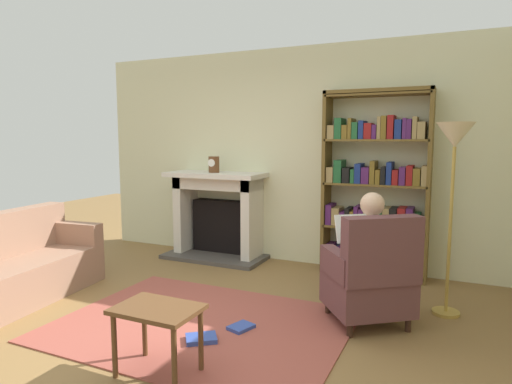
{
  "coord_description": "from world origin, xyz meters",
  "views": [
    {
      "loc": [
        1.92,
        -2.77,
        1.58
      ],
      "look_at": [
        0.1,
        1.2,
        1.05
      ],
      "focal_mm": 31.02,
      "sensor_mm": 36.0,
      "label": 1
    }
  ],
  "objects_px": {
    "mantel_clock": "(214,164)",
    "seated_reader": "(365,251)",
    "bookshelf": "(375,189)",
    "armchair_reading": "(371,277)",
    "side_table": "(157,318)",
    "floor_lamp": "(454,153)",
    "sofa_floral": "(13,269)",
    "fireplace": "(219,212)"
  },
  "relations": [
    {
      "from": "mantel_clock",
      "to": "seated_reader",
      "type": "height_order",
      "value": "mantel_clock"
    },
    {
      "from": "bookshelf",
      "to": "armchair_reading",
      "type": "bearing_deg",
      "value": -81.03
    },
    {
      "from": "bookshelf",
      "to": "side_table",
      "type": "relative_size",
      "value": 3.79
    },
    {
      "from": "bookshelf",
      "to": "seated_reader",
      "type": "height_order",
      "value": "bookshelf"
    },
    {
      "from": "mantel_clock",
      "to": "seated_reader",
      "type": "xyz_separation_m",
      "value": [
        2.19,
        -1.2,
        -0.62
      ]
    },
    {
      "from": "floor_lamp",
      "to": "mantel_clock",
      "type": "bearing_deg",
      "value": 165.02
    },
    {
      "from": "sofa_floral",
      "to": "mantel_clock",
      "type": "bearing_deg",
      "value": -31.67
    },
    {
      "from": "fireplace",
      "to": "side_table",
      "type": "distance_m",
      "value": 3.0
    },
    {
      "from": "armchair_reading",
      "to": "sofa_floral",
      "type": "height_order",
      "value": "armchair_reading"
    },
    {
      "from": "bookshelf",
      "to": "sofa_floral",
      "type": "height_order",
      "value": "bookshelf"
    },
    {
      "from": "armchair_reading",
      "to": "seated_reader",
      "type": "distance_m",
      "value": 0.23
    },
    {
      "from": "bookshelf",
      "to": "side_table",
      "type": "xyz_separation_m",
      "value": [
        -0.92,
        -2.82,
        -0.61
      ]
    },
    {
      "from": "mantel_clock",
      "to": "armchair_reading",
      "type": "bearing_deg",
      "value": -29.9
    },
    {
      "from": "seated_reader",
      "to": "sofa_floral",
      "type": "relative_size",
      "value": 0.64
    },
    {
      "from": "sofa_floral",
      "to": "side_table",
      "type": "distance_m",
      "value": 2.19
    },
    {
      "from": "mantel_clock",
      "to": "seated_reader",
      "type": "bearing_deg",
      "value": -28.82
    },
    {
      "from": "mantel_clock",
      "to": "sofa_floral",
      "type": "distance_m",
      "value": 2.56
    },
    {
      "from": "fireplace",
      "to": "floor_lamp",
      "type": "height_order",
      "value": "floor_lamp"
    },
    {
      "from": "mantel_clock",
      "to": "floor_lamp",
      "type": "distance_m",
      "value": 2.95
    },
    {
      "from": "side_table",
      "to": "mantel_clock",
      "type": "bearing_deg",
      "value": 112.5
    },
    {
      "from": "seated_reader",
      "to": "fireplace",
      "type": "bearing_deg",
      "value": -67.24
    },
    {
      "from": "mantel_clock",
      "to": "bookshelf",
      "type": "relative_size",
      "value": 0.1
    },
    {
      "from": "bookshelf",
      "to": "sofa_floral",
      "type": "distance_m",
      "value": 3.87
    },
    {
      "from": "bookshelf",
      "to": "seated_reader",
      "type": "bearing_deg",
      "value": -83.33
    },
    {
      "from": "fireplace",
      "to": "sofa_floral",
      "type": "xyz_separation_m",
      "value": [
        -1.02,
        -2.25,
        -0.28
      ]
    },
    {
      "from": "bookshelf",
      "to": "sofa_floral",
      "type": "xyz_separation_m",
      "value": [
        -3.05,
        -2.29,
        -0.69
      ]
    },
    {
      "from": "seated_reader",
      "to": "sofa_floral",
      "type": "xyz_separation_m",
      "value": [
        -3.2,
        -0.95,
        -0.3
      ]
    },
    {
      "from": "seated_reader",
      "to": "floor_lamp",
      "type": "height_order",
      "value": "floor_lamp"
    },
    {
      "from": "mantel_clock",
      "to": "fireplace",
      "type": "bearing_deg",
      "value": 87.13
    },
    {
      "from": "mantel_clock",
      "to": "sofa_floral",
      "type": "bearing_deg",
      "value": -115.2
    },
    {
      "from": "armchair_reading",
      "to": "seated_reader",
      "type": "height_order",
      "value": "seated_reader"
    },
    {
      "from": "armchair_reading",
      "to": "seated_reader",
      "type": "xyz_separation_m",
      "value": [
        -0.07,
        0.09,
        0.2
      ]
    },
    {
      "from": "bookshelf",
      "to": "armchair_reading",
      "type": "relative_size",
      "value": 2.19
    },
    {
      "from": "seated_reader",
      "to": "floor_lamp",
      "type": "bearing_deg",
      "value": 177.89
    },
    {
      "from": "mantel_clock",
      "to": "seated_reader",
      "type": "distance_m",
      "value": 2.58
    },
    {
      "from": "fireplace",
      "to": "mantel_clock",
      "type": "bearing_deg",
      "value": -92.87
    },
    {
      "from": "mantel_clock",
      "to": "side_table",
      "type": "xyz_separation_m",
      "value": [
        1.11,
        -2.68,
        -0.85
      ]
    },
    {
      "from": "side_table",
      "to": "floor_lamp",
      "type": "relative_size",
      "value": 0.33
    },
    {
      "from": "mantel_clock",
      "to": "floor_lamp",
      "type": "xyz_separation_m",
      "value": [
        2.84,
        -0.76,
        0.21
      ]
    },
    {
      "from": "armchair_reading",
      "to": "sofa_floral",
      "type": "relative_size",
      "value": 0.55
    },
    {
      "from": "bookshelf",
      "to": "seated_reader",
      "type": "relative_size",
      "value": 1.86
    },
    {
      "from": "fireplace",
      "to": "sofa_floral",
      "type": "bearing_deg",
      "value": -114.33
    }
  ]
}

